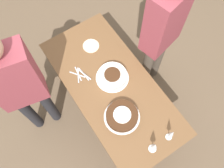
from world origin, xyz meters
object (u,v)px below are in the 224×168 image
at_px(wine_glass_far, 155,146).
at_px(person_watching, 163,29).
at_px(cake_front_chocolate, 122,116).
at_px(person_cutting, 19,85).
at_px(wine_glass_near, 172,134).
at_px(cake_center_white, 112,76).

distance_m(wine_glass_far, person_watching, 1.07).
bearing_deg(person_watching, cake_front_chocolate, 16.07).
distance_m(cake_front_chocolate, person_cutting, 0.94).
relative_size(wine_glass_near, person_cutting, 0.12).
bearing_deg(wine_glass_near, person_cutting, -139.67).
bearing_deg(wine_glass_far, person_cutting, -146.23).
distance_m(cake_center_white, person_watching, 0.65).
relative_size(wine_glass_near, person_watching, 0.12).
height_order(cake_front_chocolate, person_watching, person_watching).
height_order(wine_glass_near, person_cutting, person_cutting).
distance_m(cake_front_chocolate, person_watching, 0.90).
xyz_separation_m(cake_center_white, wine_glass_far, (0.77, -0.09, 0.10)).
relative_size(cake_center_white, wine_glass_far, 1.65).
bearing_deg(person_watching, wine_glass_far, 36.17).
relative_size(cake_center_white, wine_glass_near, 1.61).
distance_m(cake_front_chocolate, wine_glass_near, 0.46).
height_order(cake_center_white, wine_glass_near, wine_glass_near).
xyz_separation_m(wine_glass_far, person_cutting, (-1.03, -0.69, 0.16)).
bearing_deg(cake_front_chocolate, person_cutting, -135.73).
height_order(cake_front_chocolate, wine_glass_far, wine_glass_far).
bearing_deg(cake_center_white, wine_glass_far, -6.53).
height_order(cake_center_white, person_cutting, person_cutting).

